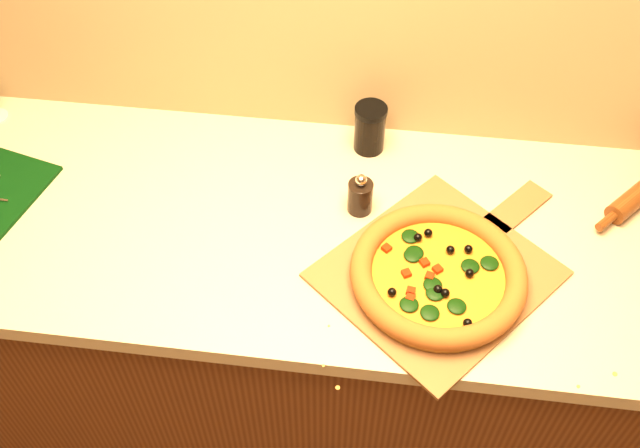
% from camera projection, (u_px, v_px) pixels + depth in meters
% --- Properties ---
extents(cabinet, '(2.80, 0.65, 0.86)m').
position_uv_depth(cabinet, '(331.00, 339.00, 1.90)').
color(cabinet, '#4E2310').
rests_on(cabinet, ground).
extents(countertop, '(2.84, 0.68, 0.04)m').
position_uv_depth(countertop, '(333.00, 231.00, 1.56)').
color(countertop, '#BCAB93').
rests_on(countertop, cabinet).
extents(pizza_peel, '(0.56, 0.57, 0.01)m').
position_uv_depth(pizza_peel, '(442.00, 269.00, 1.46)').
color(pizza_peel, brown).
rests_on(pizza_peel, countertop).
extents(pizza, '(0.35, 0.35, 0.05)m').
position_uv_depth(pizza, '(438.00, 274.00, 1.42)').
color(pizza, '#BC772F').
rests_on(pizza, pizza_peel).
extents(pepper_grinder, '(0.05, 0.05, 0.10)m').
position_uv_depth(pepper_grinder, '(360.00, 196.00, 1.54)').
color(pepper_grinder, black).
rests_on(pepper_grinder, countertop).
extents(dark_jar, '(0.08, 0.08, 0.12)m').
position_uv_depth(dark_jar, '(370.00, 128.00, 1.66)').
color(dark_jar, black).
rests_on(dark_jar, countertop).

